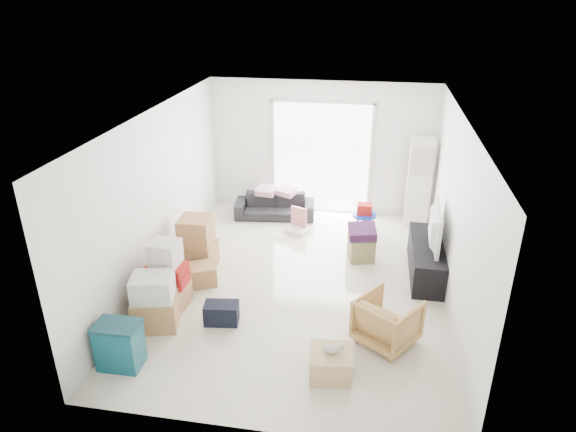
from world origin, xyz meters
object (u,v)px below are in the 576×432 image
(ac_tower, at_px, (419,182))
(armchair, at_px, (388,319))
(tv_console, at_px, (426,259))
(ottoman, at_px, (361,248))
(wood_crate, at_px, (330,363))
(television, at_px, (428,240))
(kids_table, at_px, (364,213))
(storage_bins, at_px, (119,345))
(sofa, at_px, (275,202))

(ac_tower, xyz_separation_m, armchair, (-0.59, -3.88, -0.51))
(tv_console, relative_size, ottoman, 3.92)
(wood_crate, bearing_deg, ac_tower, 74.81)
(wood_crate, bearing_deg, ottoman, 85.22)
(television, relative_size, armchair, 1.51)
(ottoman, xyz_separation_m, kids_table, (0.01, 1.03, 0.22))
(tv_console, distance_m, storage_bins, 4.89)
(tv_console, xyz_separation_m, television, (0.00, 0.00, 0.35))
(television, xyz_separation_m, ottoman, (-1.06, 0.32, -0.41))
(television, bearing_deg, storage_bins, 129.66)
(sofa, bearing_deg, wood_crate, -77.43)
(ac_tower, height_order, tv_console, ac_tower)
(sofa, bearing_deg, storage_bins, -108.72)
(sofa, bearing_deg, ottoman, -46.23)
(ottoman, bearing_deg, storage_bins, -130.98)
(tv_console, bearing_deg, armchair, -108.44)
(tv_console, height_order, storage_bins, storage_bins)
(storage_bins, distance_m, kids_table, 5.16)
(tv_console, xyz_separation_m, kids_table, (-1.05, 1.36, 0.15))
(television, distance_m, wood_crate, 3.01)
(television, relative_size, wood_crate, 2.20)
(ottoman, relative_size, kids_table, 0.70)
(sofa, relative_size, wood_crate, 3.20)
(ottoman, bearing_deg, armchair, -79.21)
(wood_crate, bearing_deg, storage_bins, -174.01)
(kids_table, bearing_deg, tv_console, -52.12)
(tv_console, height_order, wood_crate, tv_console)
(armchair, bearing_deg, storage_bins, 52.18)
(kids_table, bearing_deg, armchair, -82.70)
(ac_tower, distance_m, television, 1.99)
(storage_bins, bearing_deg, ac_tower, 51.95)
(storage_bins, bearing_deg, sofa, 77.89)
(kids_table, xyz_separation_m, wood_crate, (-0.26, -4.03, -0.26))
(sofa, relative_size, ottoman, 3.82)
(armchair, height_order, kids_table, armchair)
(tv_console, distance_m, armchair, 2.01)
(storage_bins, xyz_separation_m, kids_table, (2.85, 4.30, 0.11))
(storage_bins, bearing_deg, wood_crate, 5.99)
(tv_console, relative_size, armchair, 2.26)
(tv_console, bearing_deg, wood_crate, -116.15)
(storage_bins, distance_m, ottoman, 4.33)
(tv_console, xyz_separation_m, wood_crate, (-1.31, -2.67, -0.11))
(ac_tower, height_order, ottoman, ac_tower)
(tv_console, xyz_separation_m, sofa, (-2.88, 1.83, 0.04))
(storage_bins, bearing_deg, armchair, 17.61)
(tv_console, bearing_deg, ac_tower, 91.45)
(sofa, relative_size, armchair, 2.21)
(television, relative_size, kids_table, 1.83)
(television, height_order, ottoman, television)
(ac_tower, distance_m, sofa, 2.89)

